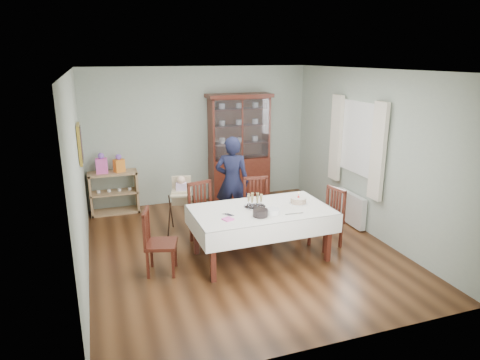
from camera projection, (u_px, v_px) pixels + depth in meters
name	position (u px, v px, depth m)	size (l,w,h in m)	color
floor	(241.00, 248.00, 6.68)	(5.00, 5.00, 0.00)	#593319
room_shell	(230.00, 134.00, 6.69)	(5.00, 5.00, 5.00)	#9EAA99
dining_table	(261.00, 233.00, 6.28)	(2.02, 1.19, 0.76)	#4D2013
china_cabinet	(239.00, 146.00, 8.65)	(1.30, 0.48, 2.18)	#4D2013
sideboard	(114.00, 192.00, 8.09)	(0.90, 0.38, 0.80)	tan
picture_frame	(80.00, 144.00, 6.25)	(0.04, 0.48, 0.58)	gold
window	(359.00, 138.00, 7.22)	(0.04, 1.02, 1.22)	white
curtain_left	(378.00, 152.00, 6.66)	(0.07, 0.30, 1.55)	silver
curtain_right	(336.00, 138.00, 7.79)	(0.07, 0.30, 1.55)	silver
radiator	(351.00, 208.00, 7.55)	(0.10, 0.80, 0.55)	white
chair_far_left	(206.00, 225.00, 6.82)	(0.53, 0.53, 0.97)	#4D2013
chair_far_right	(258.00, 219.00, 7.08)	(0.49, 0.49, 0.97)	#4D2013
chair_end_left	(160.00, 254.00, 5.86)	(0.51, 0.51, 0.91)	#4D2013
chair_end_right	(326.00, 230.00, 6.68)	(0.50, 0.50, 0.93)	#4D2013
woman	(232.00, 182.00, 7.35)	(0.58, 0.38, 1.60)	black
high_chair	(182.00, 210.00, 7.24)	(0.53, 0.53, 0.97)	black
champagne_tray	(255.00, 203.00, 6.23)	(0.32, 0.32, 0.19)	silver
birthday_cake	(298.00, 201.00, 6.37)	(0.27, 0.27, 0.18)	white
plate_stack_dark	(260.00, 213.00, 5.88)	(0.21, 0.21, 0.10)	black
plate_stack_white	(273.00, 211.00, 5.97)	(0.19, 0.19, 0.08)	white
napkin_stack	(228.00, 219.00, 5.77)	(0.13, 0.13, 0.02)	#F158B9
cutlery	(226.00, 215.00, 5.93)	(0.10, 0.14, 0.01)	silver
cake_knife	(294.00, 214.00, 5.98)	(0.27, 0.02, 0.01)	silver
gift_bag_pink	(102.00, 164.00, 7.86)	(0.21, 0.14, 0.38)	#F158B9
gift_bag_orange	(119.00, 164.00, 7.96)	(0.22, 0.19, 0.34)	orange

